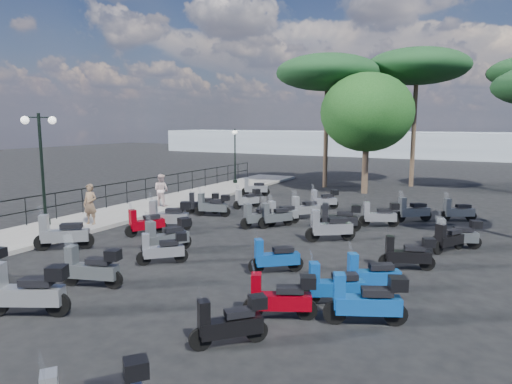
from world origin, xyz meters
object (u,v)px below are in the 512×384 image
at_px(scooter_11, 247,199).
at_px(broadleaf_tree, 367,112).
at_px(woman, 90,204).
at_px(scooter_17, 324,200).
at_px(scooter_16, 282,214).
at_px(scooter_8, 167,236).
at_px(scooter_20, 371,275).
at_px(scooter_2, 169,216).
at_px(pine_0, 417,67).
at_px(scooter_23, 412,211).
at_px(scooter_1, 62,234).
at_px(scooter_29, 457,211).
at_px(scooter_3, 213,206).
at_px(scooter_26, 408,254).
at_px(scooter_10, 275,216).
at_px(lamp_post_2, 235,152).
at_px(scooter_27, 457,235).
at_px(scooter_32, 305,209).
at_px(scooter_13, 27,291).
at_px(scooter_6, 92,268).
at_px(scooter_9, 145,224).
at_px(pedestrian_far, 161,190).
at_px(scooter_18, 230,323).
at_px(lamp_post_1, 42,162).
at_px(scooter_7, 163,249).
at_px(scooter_4, 203,203).
at_px(scooter_31, 334,286).
at_px(scooter_25, 367,301).
at_px(scooter_22, 380,215).
at_px(scooter_14, 275,258).
at_px(scooter_5, 255,188).
at_px(scooter_21, 329,227).
at_px(scooter_28, 449,239).

relative_size(scooter_11, broadleaf_tree, 0.20).
bearing_deg(woman, scooter_17, 39.67).
distance_m(woman, scooter_16, 7.54).
distance_m(scooter_8, scooter_20, 6.59).
xyz_separation_m(scooter_2, pine_0, (6.21, 17.10, 7.01)).
bearing_deg(pine_0, scooter_23, -80.74).
relative_size(scooter_1, scooter_29, 1.11).
distance_m(woman, scooter_3, 5.09).
relative_size(scooter_26, scooter_29, 1.06).
distance_m(scooter_10, scooter_17, 4.51).
bearing_deg(woman, lamp_post_2, 85.71).
bearing_deg(scooter_27, scooter_10, 67.60).
bearing_deg(scooter_32, scooter_13, 117.15).
distance_m(woman, scooter_11, 7.34).
bearing_deg(scooter_2, scooter_13, 170.31).
bearing_deg(scooter_17, lamp_post_2, 14.29).
bearing_deg(scooter_26, scooter_27, -39.75).
height_order(scooter_6, broadleaf_tree, broadleaf_tree).
xyz_separation_m(scooter_11, scooter_16, (2.97, -2.53, -0.00)).
distance_m(scooter_9, broadleaf_tree, 15.12).
bearing_deg(scooter_10, pedestrian_far, 25.71).
bearing_deg(scooter_1, pine_0, -57.77).
bearing_deg(scooter_26, scooter_2, 64.63).
bearing_deg(scooter_13, scooter_20, -78.74).
bearing_deg(scooter_18, lamp_post_1, 20.71).
bearing_deg(scooter_7, lamp_post_2, -20.71).
distance_m(scooter_11, scooter_20, 11.52).
xyz_separation_m(scooter_3, pine_0, (6.11, 14.18, 7.07)).
distance_m(scooter_4, scooter_32, 4.62).
relative_size(scooter_7, scooter_26, 0.81).
bearing_deg(scooter_31, scooter_11, 7.60).
bearing_deg(scooter_26, lamp_post_1, 74.85).
height_order(scooter_8, scooter_27, scooter_8).
xyz_separation_m(scooter_3, scooter_29, (9.60, 3.87, -0.06)).
xyz_separation_m(scooter_29, broadleaf_tree, (-5.42, 5.91, 4.24)).
relative_size(scooter_9, scooter_29, 1.05).
height_order(scooter_23, scooter_25, scooter_25).
distance_m(scooter_10, scooter_22, 4.12).
height_order(scooter_14, scooter_16, scooter_16).
height_order(scooter_2, scooter_29, scooter_2).
xyz_separation_m(scooter_16, scooter_31, (4.43, -6.90, -0.01)).
bearing_deg(woman, scooter_1, -68.41).
bearing_deg(scooter_17, scooter_18, 150.70).
xyz_separation_m(scooter_5, broadleaf_tree, (5.21, 3.89, 4.22)).
xyz_separation_m(scooter_21, scooter_23, (2.03, 4.64, -0.04)).
height_order(pedestrian_far, scooter_26, pedestrian_far).
relative_size(scooter_16, scooter_20, 0.98).
relative_size(scooter_3, broadleaf_tree, 0.23).
bearing_deg(scooter_4, scooter_28, -127.35).
bearing_deg(scooter_20, lamp_post_2, 9.19).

